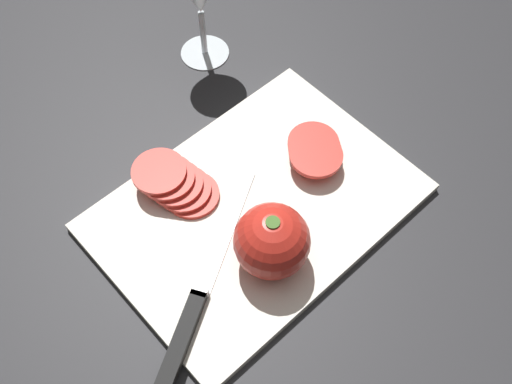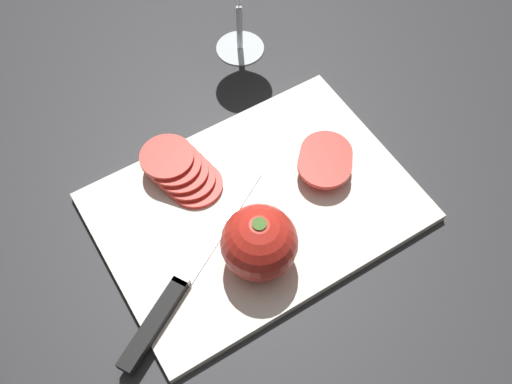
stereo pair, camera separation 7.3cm
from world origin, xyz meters
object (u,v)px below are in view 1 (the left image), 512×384
whole_tomato (272,241)px  knife (191,315)px  tomato_slice_stack_near (315,149)px  tomato_slice_stack_far (176,183)px

whole_tomato → knife: 0.12m
tomato_slice_stack_near → whole_tomato: bearing=26.2°
whole_tomato → tomato_slice_stack_far: whole_tomato is taller
knife → tomato_slice_stack_far: 0.17m
whole_tomato → knife: bearing=-3.8°
tomato_slice_stack_near → tomato_slice_stack_far: size_ratio=0.85×
knife → tomato_slice_stack_near: 0.27m
tomato_slice_stack_far → tomato_slice_stack_near: bearing=154.7°
tomato_slice_stack_far → knife: bearing=57.0°
knife → tomato_slice_stack_near: bearing=-16.3°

